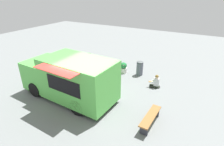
{
  "coord_description": "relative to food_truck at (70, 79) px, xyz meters",
  "views": [
    {
      "loc": [
        -6.37,
        -4.84,
        5.47
      ],
      "look_at": [
        1.79,
        -0.31,
        1.12
      ],
      "focal_mm": 28.86,
      "sensor_mm": 36.0,
      "label": 1
    }
  ],
  "objects": [
    {
      "name": "ground_plane",
      "position": [
        0.02,
        -1.25,
        -1.13
      ],
      "size": [
        40.0,
        40.0,
        0.0
      ],
      "primitive_type": "plane",
      "color": "gray"
    },
    {
      "name": "food_truck",
      "position": [
        0.0,
        0.0,
        0.0
      ],
      "size": [
        2.93,
        5.44,
        2.37
      ],
      "color": "#56BA4B",
      "rests_on": "ground_plane"
    },
    {
      "name": "person_customer",
      "position": [
        3.41,
        -3.72,
        -0.81
      ],
      "size": [
        0.58,
        0.76,
        0.83
      ],
      "color": "black",
      "rests_on": "ground_plane"
    },
    {
      "name": "planter_flowering_far",
      "position": [
        4.39,
        -1.05,
        -0.76
      ],
      "size": [
        0.55,
        0.55,
        0.76
      ],
      "color": "silver",
      "rests_on": "ground_plane"
    },
    {
      "name": "planter_flowering_side",
      "position": [
        4.66,
        2.17,
        -0.67
      ],
      "size": [
        0.62,
        0.62,
        0.86
      ],
      "color": "#AC6A43",
      "rests_on": "ground_plane"
    },
    {
      "name": "plaza_bench",
      "position": [
        -0.02,
        -4.5,
        -0.76
      ],
      "size": [
        1.77,
        0.47,
        0.49
      ],
      "color": "olive",
      "rests_on": "ground_plane"
    },
    {
      "name": "trash_bin",
      "position": [
        4.58,
        -2.22,
        -0.62
      ],
      "size": [
        0.46,
        0.46,
        1.01
      ],
      "color": "#515762",
      "rests_on": "ground_plane"
    }
  ]
}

